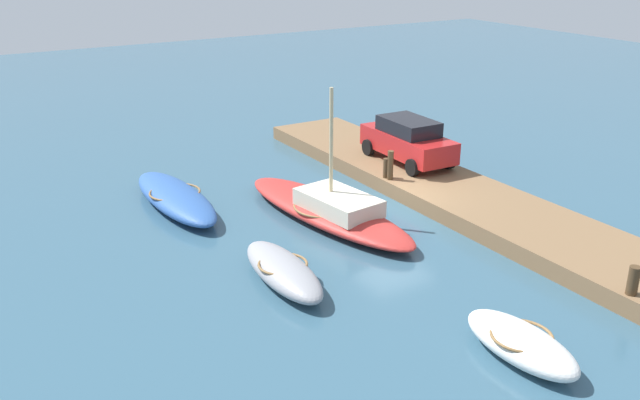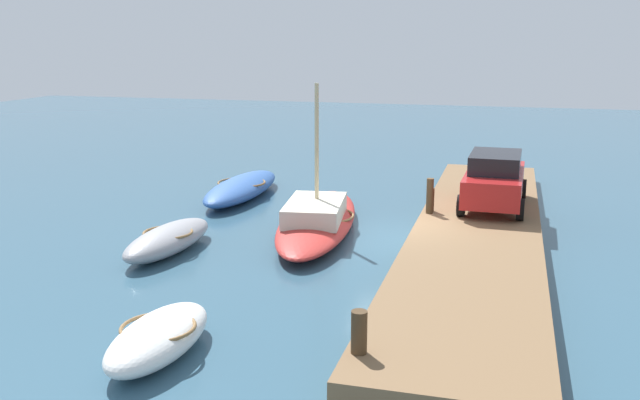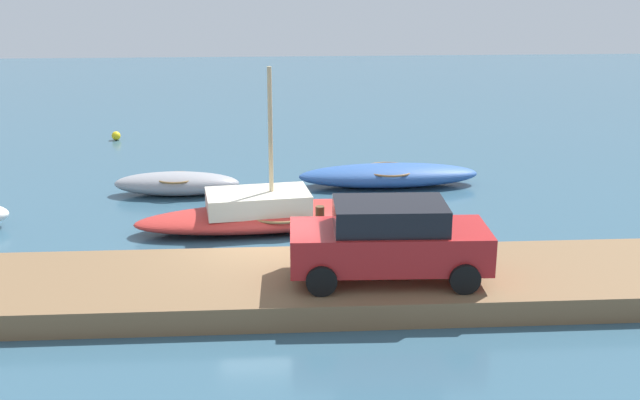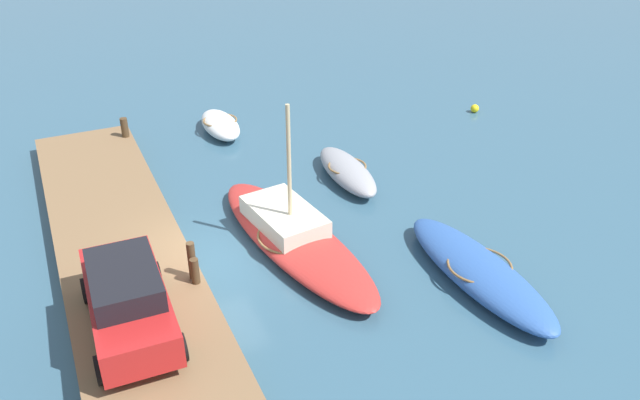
{
  "view_description": "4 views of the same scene",
  "coord_description": "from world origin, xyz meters",
  "px_view_note": "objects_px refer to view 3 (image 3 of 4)",
  "views": [
    {
      "loc": [
        -17.6,
        13.46,
        8.79
      ],
      "look_at": [
        -0.76,
        3.33,
        1.22
      ],
      "focal_mm": 38.69,
      "sensor_mm": 36.0,
      "label": 1
    },
    {
      "loc": [
        -19.36,
        -3.07,
        5.71
      ],
      "look_at": [
        0.35,
        2.37,
        0.95
      ],
      "focal_mm": 39.26,
      "sensor_mm": 36.0,
      "label": 2
    },
    {
      "loc": [
        0.11,
        -18.1,
        7.13
      ],
      "look_at": [
        1.47,
        3.16,
        0.53
      ],
      "focal_mm": 43.91,
      "sensor_mm": 36.0,
      "label": 3
    },
    {
      "loc": [
        14.99,
        -3.5,
        10.65
      ],
      "look_at": [
        -0.94,
        3.82,
        0.66
      ],
      "focal_mm": 36.13,
      "sensor_mm": 36.0,
      "label": 4
    }
  ],
  "objects_px": {
    "motorboat_blue": "(389,175)",
    "rowboat_grey": "(177,183)",
    "mooring_post_mid_east": "(330,235)",
    "marker_buoy": "(116,136)",
    "sailboat_red": "(276,213)",
    "mooring_post_mid_west": "(320,228)",
    "parked_car": "(389,240)"
  },
  "relations": [
    {
      "from": "sailboat_red",
      "to": "marker_buoy",
      "type": "bearing_deg",
      "value": 112.0
    },
    {
      "from": "mooring_post_mid_east",
      "to": "parked_car",
      "type": "distance_m",
      "value": 2.2
    },
    {
      "from": "marker_buoy",
      "to": "motorboat_blue",
      "type": "bearing_deg",
      "value": -36.13
    },
    {
      "from": "marker_buoy",
      "to": "sailboat_red",
      "type": "bearing_deg",
      "value": -60.38
    },
    {
      "from": "mooring_post_mid_east",
      "to": "marker_buoy",
      "type": "xyz_separation_m",
      "value": [
        -7.69,
        14.54,
        -0.72
      ]
    },
    {
      "from": "rowboat_grey",
      "to": "marker_buoy",
      "type": "xyz_separation_m",
      "value": [
        -3.36,
        7.97,
        -0.19
      ]
    },
    {
      "from": "mooring_post_mid_west",
      "to": "mooring_post_mid_east",
      "type": "xyz_separation_m",
      "value": [
        0.25,
        0.0,
        -0.17
      ]
    },
    {
      "from": "motorboat_blue",
      "to": "mooring_post_mid_east",
      "type": "bearing_deg",
      "value": -110.07
    },
    {
      "from": "mooring_post_mid_west",
      "to": "parked_car",
      "type": "relative_size",
      "value": 0.25
    },
    {
      "from": "parked_car",
      "to": "mooring_post_mid_east",
      "type": "bearing_deg",
      "value": 122.96
    },
    {
      "from": "mooring_post_mid_west",
      "to": "parked_car",
      "type": "distance_m",
      "value": 2.3
    },
    {
      "from": "mooring_post_mid_east",
      "to": "marker_buoy",
      "type": "relative_size",
      "value": 2.0
    },
    {
      "from": "motorboat_blue",
      "to": "marker_buoy",
      "type": "height_order",
      "value": "motorboat_blue"
    },
    {
      "from": "sailboat_red",
      "to": "rowboat_grey",
      "type": "bearing_deg",
      "value": 124.99
    },
    {
      "from": "mooring_post_mid_east",
      "to": "mooring_post_mid_west",
      "type": "bearing_deg",
      "value": 180.0
    },
    {
      "from": "sailboat_red",
      "to": "mooring_post_mid_west",
      "type": "distance_m",
      "value": 3.45
    },
    {
      "from": "sailboat_red",
      "to": "marker_buoy",
      "type": "xyz_separation_m",
      "value": [
        -6.43,
        11.32,
        -0.23
      ]
    },
    {
      "from": "parked_car",
      "to": "sailboat_red",
      "type": "bearing_deg",
      "value": 116.77
    },
    {
      "from": "sailboat_red",
      "to": "mooring_post_mid_west",
      "type": "relative_size",
      "value": 7.59
    },
    {
      "from": "sailboat_red",
      "to": "marker_buoy",
      "type": "relative_size",
      "value": 22.45
    },
    {
      "from": "motorboat_blue",
      "to": "parked_car",
      "type": "height_order",
      "value": "parked_car"
    },
    {
      "from": "motorboat_blue",
      "to": "mooring_post_mid_east",
      "type": "height_order",
      "value": "mooring_post_mid_east"
    },
    {
      "from": "mooring_post_mid_west",
      "to": "parked_car",
      "type": "bearing_deg",
      "value": -53.4
    },
    {
      "from": "sailboat_red",
      "to": "motorboat_blue",
      "type": "relative_size",
      "value": 1.38
    },
    {
      "from": "sailboat_red",
      "to": "mooring_post_mid_west",
      "type": "xyz_separation_m",
      "value": [
        1.01,
        -3.22,
        0.67
      ]
    },
    {
      "from": "mooring_post_mid_east",
      "to": "rowboat_grey",
      "type": "bearing_deg",
      "value": 123.42
    },
    {
      "from": "motorboat_blue",
      "to": "rowboat_grey",
      "type": "bearing_deg",
      "value": -176.32
    },
    {
      "from": "parked_car",
      "to": "marker_buoy",
      "type": "distance_m",
      "value": 18.62
    },
    {
      "from": "sailboat_red",
      "to": "marker_buoy",
      "type": "distance_m",
      "value": 13.02
    },
    {
      "from": "sailboat_red",
      "to": "parked_car",
      "type": "relative_size",
      "value": 1.92
    },
    {
      "from": "rowboat_grey",
      "to": "sailboat_red",
      "type": "distance_m",
      "value": 4.55
    },
    {
      "from": "mooring_post_mid_east",
      "to": "parked_car",
      "type": "height_order",
      "value": "parked_car"
    }
  ]
}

